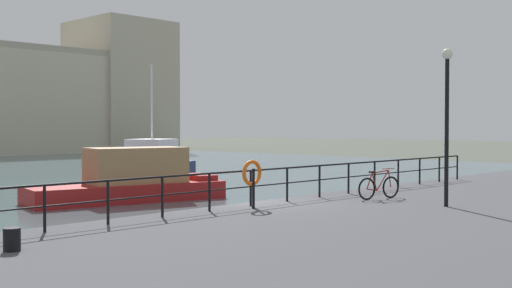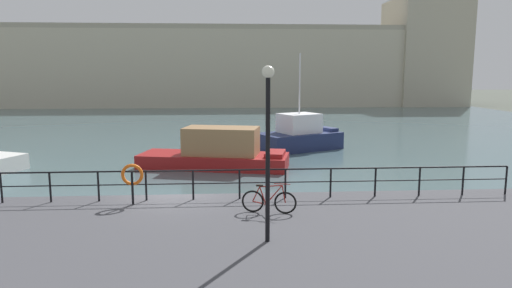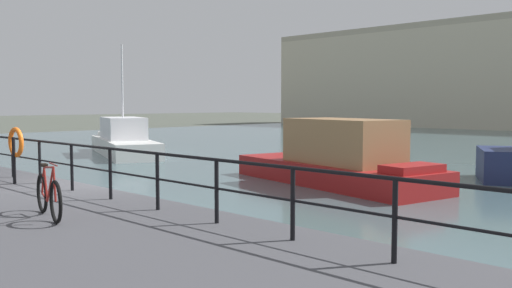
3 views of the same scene
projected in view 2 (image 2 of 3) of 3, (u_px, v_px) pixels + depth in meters
ground_plane at (174, 215)px, 17.13m from camera, size 240.00×240.00×0.00m
water_basin at (207, 124)px, 46.91m from camera, size 80.00×60.00×0.01m
quay_promenade at (143, 285)px, 10.66m from camera, size 56.00×13.00×0.80m
harbor_building at (251, 66)px, 72.64m from camera, size 77.93×11.67×16.64m
moored_small_launch at (299, 136)px, 31.68m from camera, size 6.25×5.09×6.51m
moored_green_narrowboat at (218, 152)px, 25.57m from camera, size 8.57×4.39×2.25m
quay_railing at (169, 180)px, 16.15m from camera, size 24.59×0.07×1.08m
parked_bicycle at (269, 201)px, 14.71m from camera, size 1.74×0.46×0.98m
life_ring_stand at (132, 176)px, 15.62m from camera, size 0.75×0.16×1.40m
quay_lamp_post at (268, 131)px, 11.84m from camera, size 0.32×0.32×4.63m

